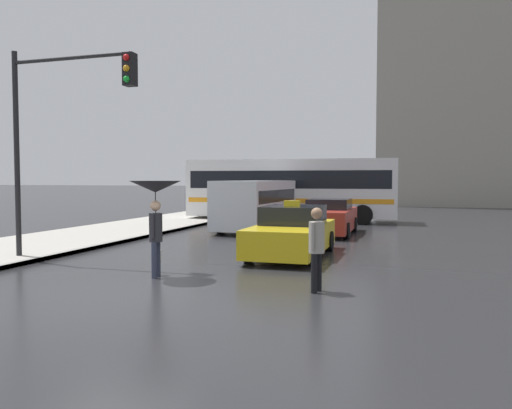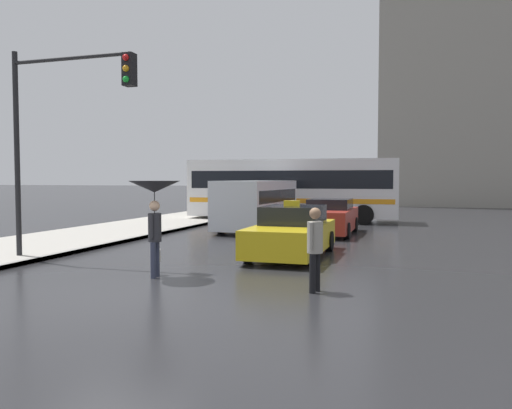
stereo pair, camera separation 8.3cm
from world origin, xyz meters
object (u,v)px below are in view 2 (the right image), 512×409
object	(u,v)px
taxi	(292,233)
traffic_light	(62,113)
ambulance_van	(257,203)
city_bus	(292,187)
pedestrian_man	(315,243)
sedan_red	(330,218)
pedestrian_with_umbrella	(154,197)

from	to	relation	value
taxi	traffic_light	distance (m)	6.95
ambulance_van	taxi	bearing A→B (deg)	117.26
ambulance_van	city_bus	distance (m)	5.00
ambulance_van	pedestrian_man	bearing A→B (deg)	114.84
sedan_red	city_bus	size ratio (longest dim) A/B	0.40
taxi	traffic_light	xyz separation A→B (m)	(-5.45, -2.87, 3.23)
traffic_light	taxi	bearing A→B (deg)	27.76
ambulance_van	pedestrian_with_umbrella	xyz separation A→B (m)	(0.93, -10.59, 0.60)
city_bus	pedestrian_with_umbrella	xyz separation A→B (m)	(0.56, -15.53, 0.01)
city_bus	pedestrian_man	distance (m)	16.49
pedestrian_man	traffic_light	bearing A→B (deg)	-88.09
ambulance_van	pedestrian_with_umbrella	bearing A→B (deg)	97.14
ambulance_van	traffic_light	distance (m)	10.18
sedan_red	city_bus	bearing A→B (deg)	-63.18
taxi	pedestrian_man	size ratio (longest dim) A/B	2.69
sedan_red	pedestrian_man	bearing A→B (deg)	97.45
taxi	ambulance_van	distance (m)	7.38
sedan_red	pedestrian_with_umbrella	xyz separation A→B (m)	(-2.33, -9.83, 1.11)
ambulance_van	pedestrian_with_umbrella	size ratio (longest dim) A/B	2.66
pedestrian_with_umbrella	traffic_light	distance (m)	4.01
city_bus	traffic_light	xyz separation A→B (m)	(-2.69, -14.48, 2.11)
taxi	city_bus	xyz separation A→B (m)	(-2.75, 11.61, 1.11)
pedestrian_with_umbrella	traffic_light	size ratio (longest dim) A/B	0.39
traffic_light	pedestrian_man	bearing A→B (deg)	-11.81
sedan_red	pedestrian_man	distance (m)	10.31
city_bus	traffic_light	world-z (taller)	traffic_light
pedestrian_with_umbrella	traffic_light	xyz separation A→B (m)	(-3.25, 1.06, 2.11)
sedan_red	traffic_light	world-z (taller)	traffic_light
city_bus	pedestrian_with_umbrella	world-z (taller)	city_bus
traffic_light	sedan_red	bearing A→B (deg)	57.56
pedestrian_with_umbrella	traffic_light	bearing A→B (deg)	64.88
city_bus	pedestrian_with_umbrella	size ratio (longest dim) A/B	5.04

